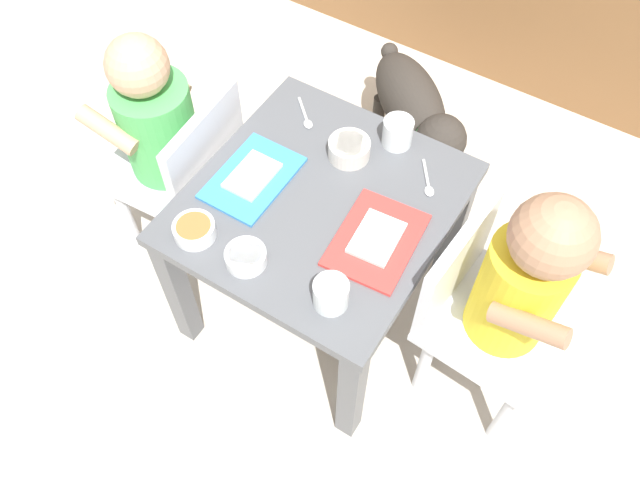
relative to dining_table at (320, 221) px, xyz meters
The scene contains 14 objects.
ground_plane 0.35m from the dining_table, ahead, with size 7.00×7.00×0.00m, color beige.
dining_table is the anchor object (origin of this frame).
seated_child_left 0.42m from the dining_table, behind, with size 0.30×0.30×0.65m.
seated_child_right 0.43m from the dining_table, ahead, with size 0.30×0.30×0.68m.
dog 0.57m from the dining_table, 93.46° to the left, with size 0.40×0.37×0.31m.
food_tray_left 0.17m from the dining_table, 168.83° to the right, with size 0.14×0.21×0.02m.
food_tray_right 0.17m from the dining_table, 11.17° to the right, with size 0.17×0.22×0.02m.
water_cup_left 0.25m from the dining_table, 75.20° to the left, with size 0.07×0.07×0.06m.
water_cup_right 0.26m from the dining_table, 53.31° to the right, with size 0.07×0.07×0.06m.
veggie_bowl_far 0.28m from the dining_table, 128.28° to the right, with size 0.08×0.08×0.03m.
cereal_bowl_right_side 0.23m from the dining_table, 101.19° to the right, with size 0.08×0.08×0.03m.
veggie_bowl_near 0.17m from the dining_table, 94.40° to the left, with size 0.09×0.09×0.04m.
spoon_by_left_tray 0.25m from the dining_table, 129.98° to the left, with size 0.08×0.08×0.01m.
spoon_by_right_tray 0.24m from the dining_table, 42.96° to the left, with size 0.07×0.09×0.01m.
Camera 1 is at (0.43, -0.69, 1.49)m, focal length 36.52 mm.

